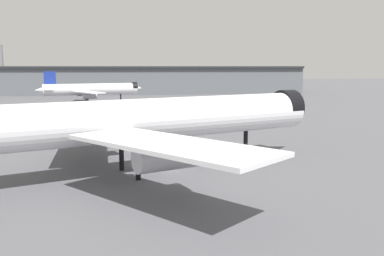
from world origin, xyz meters
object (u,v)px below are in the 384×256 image
object	(u,v)px
traffic_cone_near_nose	(173,131)
traffic_cone_wingtip	(193,132)
airliner_far_taxiway	(91,89)
airliner_near_gate	(144,120)

from	to	relation	value
traffic_cone_near_nose	traffic_cone_wingtip	bearing A→B (deg)	-28.83
airliner_far_taxiway	traffic_cone_wingtip	world-z (taller)	airliner_far_taxiway
airliner_near_gate	airliner_far_taxiway	size ratio (longest dim) A/B	1.40
airliner_far_taxiway	traffic_cone_wingtip	xyz separation A→B (m)	(31.51, -90.66, -5.97)
airliner_near_gate	traffic_cone_wingtip	xyz separation A→B (m)	(14.03, 37.86, -7.95)
airliner_far_taxiway	traffic_cone_near_nose	bearing A→B (deg)	-86.42
traffic_cone_wingtip	airliner_far_taxiway	bearing A→B (deg)	109.16
airliner_near_gate	traffic_cone_near_nose	world-z (taller)	airliner_near_gate
traffic_cone_near_nose	traffic_cone_wingtip	world-z (taller)	traffic_cone_wingtip
airliner_near_gate	airliner_far_taxiway	xyz separation A→B (m)	(-17.48, 128.53, -1.99)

